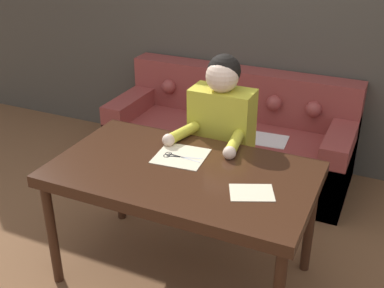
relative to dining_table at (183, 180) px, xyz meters
name	(u,v)px	position (x,y,z in m)	size (l,w,h in m)	color
ground_plane	(181,285)	(0.03, -0.10, -0.70)	(16.00, 16.00, 0.00)	brown
wall_back	(279,16)	(0.03, 1.79, 0.60)	(8.00, 0.06, 2.60)	#474238
dining_table	(183,180)	(0.00, 0.00, 0.00)	(1.50, 0.87, 0.77)	#381E11
couch	(231,139)	(-0.20, 1.39, -0.39)	(2.02, 0.81, 0.86)	brown
person	(221,144)	(0.00, 0.60, -0.04)	(0.49, 0.56, 1.28)	#33281E
pattern_paper_main	(181,156)	(-0.07, 0.13, 0.08)	(0.32, 0.31, 0.00)	beige
pattern_paper_offcut	(252,193)	(0.44, -0.08, 0.08)	(0.28, 0.25, 0.00)	beige
scissors	(176,156)	(-0.10, 0.12, 0.08)	(0.24, 0.08, 0.01)	silver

